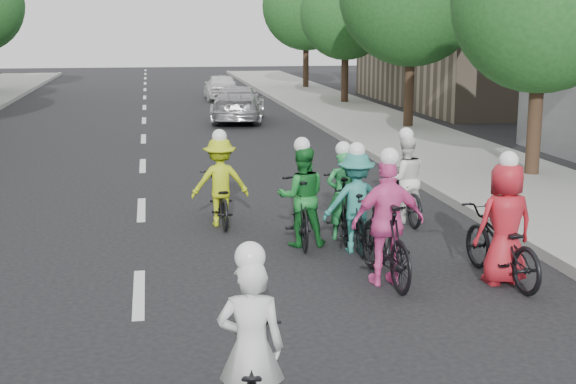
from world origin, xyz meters
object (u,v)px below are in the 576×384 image
object	(u,v)px
follow_car_lead	(238,104)
follow_car_trail	(221,87)
cyclist_2	(220,190)
cyclist_3	(386,233)
cyclist_1	(301,204)
cyclist_5	(341,203)
cyclist_0	(250,371)
cyclist_4	(502,237)
cyclist_6	(404,188)
cyclist_7	(355,209)

from	to	relation	value
follow_car_lead	follow_car_trail	distance (m)	8.94
cyclist_2	follow_car_trail	bearing A→B (deg)	-97.40
cyclist_2	cyclist_3	distance (m)	4.15
cyclist_1	cyclist_2	size ratio (longest dim) A/B	1.08
follow_car_trail	cyclist_2	bearing A→B (deg)	85.30
cyclist_2	cyclist_5	distance (m)	2.27
cyclist_0	follow_car_lead	size ratio (longest dim) A/B	0.38
cyclist_1	cyclist_4	distance (m)	3.33
cyclist_1	cyclist_5	distance (m)	0.80
cyclist_6	follow_car_lead	xyz separation A→B (m)	(-1.23, 15.79, 0.05)
cyclist_2	follow_car_lead	size ratio (longest dim) A/B	0.38
cyclist_2	cyclist_6	bearing A→B (deg)	172.43
cyclist_0	cyclist_3	world-z (taller)	cyclist_3
cyclist_7	cyclist_4	bearing A→B (deg)	131.24
cyclist_0	follow_car_lead	world-z (taller)	cyclist_0
cyclist_1	cyclist_5	world-z (taller)	cyclist_1
cyclist_3	follow_car_trail	world-z (taller)	cyclist_3
cyclist_0	follow_car_lead	xyz separation A→B (m)	(2.44, 22.92, 0.11)
cyclist_2	follow_car_trail	xyz separation A→B (m)	(2.20, 24.42, 0.00)
cyclist_0	cyclist_4	world-z (taller)	cyclist_4
cyclist_0	cyclist_2	bearing A→B (deg)	-84.40
cyclist_4	follow_car_trail	bearing A→B (deg)	-93.44
cyclist_3	cyclist_0	bearing A→B (deg)	54.58
cyclist_3	follow_car_lead	bearing A→B (deg)	-93.87
cyclist_2	cyclist_5	bearing A→B (deg)	144.52
cyclist_3	cyclist_7	distance (m)	1.62
cyclist_3	cyclist_7	world-z (taller)	cyclist_3
cyclist_1	follow_car_lead	bearing A→B (deg)	-88.84
cyclist_4	follow_car_lead	distance (m)	19.44
cyclist_0	cyclist_3	distance (m)	4.44
cyclist_4	follow_car_lead	bearing A→B (deg)	-91.73
cyclist_3	cyclist_6	world-z (taller)	cyclist_3
cyclist_2	cyclist_5	xyz separation A→B (m)	(1.90, -1.25, -0.03)
cyclist_3	cyclist_7	size ratio (longest dim) A/B	1.12
cyclist_3	follow_car_trail	distance (m)	28.09
cyclist_3	cyclist_4	xyz separation A→B (m)	(1.57, -0.24, -0.06)
cyclist_0	follow_car_lead	distance (m)	23.05
cyclist_4	follow_car_trail	size ratio (longest dim) A/B	0.54
cyclist_5	follow_car_lead	world-z (taller)	cyclist_5
follow_car_lead	cyclist_7	bearing A→B (deg)	98.98
cyclist_4	follow_car_lead	size ratio (longest dim) A/B	0.44
cyclist_0	cyclist_7	world-z (taller)	cyclist_7
cyclist_0	cyclist_1	xyz separation A→B (m)	(1.56, 5.89, 0.12)
cyclist_5	follow_car_trail	size ratio (longest dim) A/B	0.50
cyclist_5	cyclist_7	bearing A→B (deg)	97.26
cyclist_1	cyclist_6	size ratio (longest dim) A/B	1.01
follow_car_lead	cyclist_5	bearing A→B (deg)	98.88
cyclist_3	follow_car_trail	xyz separation A→B (m)	(0.26, 28.09, -0.07)
cyclist_4	follow_car_trail	xyz separation A→B (m)	(-1.31, 28.33, -0.01)
cyclist_0	cyclist_6	bearing A→B (deg)	-108.55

